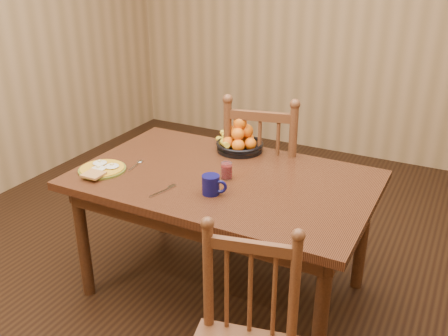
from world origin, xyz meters
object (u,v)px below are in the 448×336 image
at_px(dining_table, 224,190).
at_px(chair_far, 263,176).
at_px(breakfast_plate, 102,169).
at_px(coffee_mug, 212,185).
at_px(fruit_bowl, 239,140).

height_order(dining_table, chair_far, chair_far).
relative_size(dining_table, breakfast_plate, 5.54).
height_order(coffee_mug, fruit_bowl, fruit_bowl).
xyz_separation_m(chair_far, fruit_bowl, (-0.09, -0.18, 0.30)).
height_order(dining_table, fruit_bowl, fruit_bowl).
bearing_deg(breakfast_plate, coffee_mug, 2.89).
relative_size(coffee_mug, fruit_bowl, 0.41).
bearing_deg(fruit_bowl, dining_table, -76.16).
distance_m(dining_table, chair_far, 0.58).
height_order(chair_far, coffee_mug, chair_far).
relative_size(dining_table, coffee_mug, 12.01).
distance_m(dining_table, coffee_mug, 0.26).
relative_size(breakfast_plate, fruit_bowl, 0.89).
bearing_deg(chair_far, fruit_bowl, 49.59).
bearing_deg(fruit_bowl, coffee_mug, -77.24).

